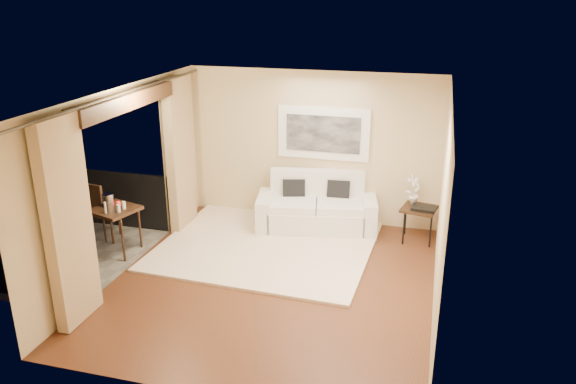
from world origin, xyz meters
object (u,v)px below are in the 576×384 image
(sofa, at_px, (317,209))
(orchid, at_px, (414,190))
(ice_bucket, at_px, (108,200))
(balcony_chair_near, at_px, (68,244))
(balcony_chair_far, at_px, (97,206))
(side_table, at_px, (419,211))
(bistro_table, at_px, (115,213))

(sofa, xyz_separation_m, orchid, (1.63, 0.06, 0.49))
(ice_bucket, bearing_deg, balcony_chair_near, -92.56)
(orchid, height_order, balcony_chair_near, orchid)
(ice_bucket, bearing_deg, sofa, 30.16)
(balcony_chair_far, bearing_deg, balcony_chair_near, 115.84)
(sofa, xyz_separation_m, side_table, (1.75, -0.09, 0.18))
(balcony_chair_far, bearing_deg, ice_bucket, 154.20)
(side_table, height_order, balcony_chair_near, balcony_chair_near)
(side_table, height_order, ice_bucket, ice_bucket)
(orchid, height_order, ice_bucket, orchid)
(sofa, distance_m, orchid, 1.71)
(sofa, relative_size, balcony_chair_near, 2.24)
(side_table, bearing_deg, balcony_chair_near, -150.73)
(orchid, relative_size, ice_bucket, 2.56)
(balcony_chair_far, distance_m, ice_bucket, 0.60)
(side_table, relative_size, balcony_chair_far, 0.63)
(sofa, distance_m, ice_bucket, 3.49)
(side_table, distance_m, ice_bucket, 5.02)
(orchid, bearing_deg, ice_bucket, -158.75)
(sofa, relative_size, ice_bucket, 10.89)
(bistro_table, xyz_separation_m, ice_bucket, (-0.13, 0.07, 0.18))
(sofa, height_order, orchid, orchid)
(sofa, bearing_deg, balcony_chair_far, -168.17)
(orchid, bearing_deg, balcony_chair_far, -163.62)
(side_table, xyz_separation_m, balcony_chair_near, (-4.78, -2.68, 0.03))
(sofa, height_order, ice_bucket, sofa)
(balcony_chair_near, bearing_deg, ice_bucket, 90.88)
(sofa, distance_m, bistro_table, 3.39)
(sofa, distance_m, balcony_chair_near, 4.12)
(balcony_chair_far, bearing_deg, orchid, -153.87)
(bistro_table, bearing_deg, balcony_chair_near, -100.60)
(balcony_chair_near, distance_m, ice_bucket, 1.08)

